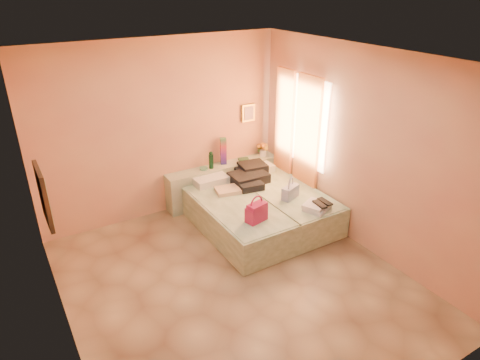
% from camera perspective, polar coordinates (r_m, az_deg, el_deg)
% --- Properties ---
extents(ground, '(4.50, 4.50, 0.00)m').
position_cam_1_polar(ground, '(5.66, -0.46, -13.47)').
color(ground, tan).
rests_on(ground, ground).
extents(room_walls, '(4.02, 4.51, 2.81)m').
position_cam_1_polar(room_walls, '(5.30, -1.74, 5.96)').
color(room_walls, tan).
rests_on(room_walls, ground).
extents(headboard_ledge, '(2.05, 0.30, 0.65)m').
position_cam_1_polar(headboard_ledge, '(7.45, -2.24, -0.28)').
color(headboard_ledge, '#A2B090').
rests_on(headboard_ledge, ground).
extents(bed_left, '(0.90, 2.00, 0.50)m').
position_cam_1_polar(bed_left, '(6.51, -0.63, -5.05)').
color(bed_left, beige).
rests_on(bed_left, ground).
extents(bed_right, '(0.90, 2.00, 0.50)m').
position_cam_1_polar(bed_right, '(6.95, 5.79, -3.08)').
color(bed_right, beige).
rests_on(bed_right, ground).
extents(water_bottle, '(0.09, 0.09, 0.28)m').
position_cam_1_polar(water_bottle, '(7.14, -3.87, 2.62)').
color(water_bottle, '#163C25').
rests_on(water_bottle, headboard_ledge).
extents(rainbow_box, '(0.13, 0.13, 0.46)m').
position_cam_1_polar(rainbow_box, '(7.28, -2.24, 3.88)').
color(rainbow_box, '#A31446').
rests_on(rainbow_box, headboard_ledge).
extents(small_dish, '(0.18, 0.18, 0.03)m').
position_cam_1_polar(small_dish, '(7.15, -4.88, 1.54)').
color(small_dish, '#519675').
rests_on(small_dish, headboard_ledge).
extents(green_book, '(0.21, 0.18, 0.03)m').
position_cam_1_polar(green_book, '(7.50, 0.47, 2.77)').
color(green_book, '#274A2E').
rests_on(green_book, headboard_ledge).
extents(flower_vase, '(0.29, 0.29, 0.29)m').
position_cam_1_polar(flower_vase, '(7.65, 3.08, 4.26)').
color(flower_vase, silver).
rests_on(flower_vase, headboard_ledge).
extents(magenta_handbag, '(0.32, 0.22, 0.28)m').
position_cam_1_polar(magenta_handbag, '(5.88, 2.20, -4.29)').
color(magenta_handbag, '#A31446').
rests_on(magenta_handbag, bed_left).
extents(khaki_garment, '(0.42, 0.37, 0.06)m').
position_cam_1_polar(khaki_garment, '(6.70, -1.66, -1.38)').
color(khaki_garment, tan).
rests_on(khaki_garment, bed_left).
extents(clothes_pile, '(0.69, 0.69, 0.20)m').
position_cam_1_polar(clothes_pile, '(7.04, 1.53, 0.59)').
color(clothes_pile, black).
rests_on(clothes_pile, bed_right).
extents(blue_handbag, '(0.34, 0.23, 0.20)m').
position_cam_1_polar(blue_handbag, '(6.54, 6.73, -1.62)').
color(blue_handbag, '#394E8A').
rests_on(blue_handbag, bed_right).
extents(towel_stack, '(0.44, 0.41, 0.10)m').
position_cam_1_polar(towel_stack, '(6.29, 10.23, -3.51)').
color(towel_stack, silver).
rests_on(towel_stack, bed_right).
extents(sandal_pair, '(0.21, 0.27, 0.03)m').
position_cam_1_polar(sandal_pair, '(6.27, 10.99, -3.05)').
color(sandal_pair, black).
rests_on(sandal_pair, towel_stack).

